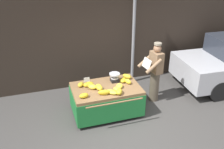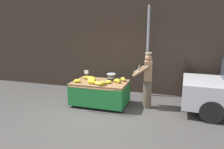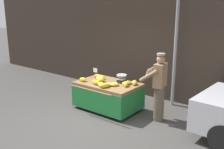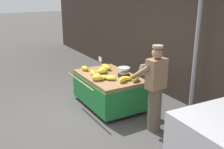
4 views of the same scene
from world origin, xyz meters
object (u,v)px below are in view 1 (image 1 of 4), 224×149
Objects in this scene: banana_bunch_1 at (123,80)px; banana_bunch_7 at (128,81)px; vendor_person at (155,72)px; banana_bunch_5 at (99,87)px; banana_bunch_2 at (104,92)px; banana_bunch_4 at (127,76)px; banana_bunch_8 at (81,85)px; banana_bunch_11 at (84,96)px; banana_cart at (106,94)px; banana_bunch_6 at (112,92)px; banana_bunch_9 at (119,86)px; banana_bunch_0 at (119,92)px; street_pole at (134,34)px; banana_bunch_3 at (117,89)px; banana_bunch_12 at (92,87)px; weighing_scale at (115,77)px; banana_bunch_10 at (88,84)px; price_sign at (87,81)px.

banana_bunch_7 reaches higher than banana_bunch_1.
banana_bunch_5 is at bearing -171.12° from vendor_person.
banana_bunch_2 is at bearing -161.62° from vendor_person.
banana_bunch_4 is 1.27m from banana_bunch_8.
banana_bunch_11 is at bearing -148.99° from banana_bunch_5.
banana_bunch_8 is at bearing 158.06° from banana_cart.
banana_bunch_6 is 1.28× the size of banana_bunch_9.
banana_cart is 0.78m from banana_bunch_4.
banana_bunch_0 reaches higher than banana_cart.
banana_bunch_2 reaches higher than banana_bunch_4.
banana_cart is 0.59m from banana_bunch_1.
banana_bunch_9 is at bearing -154.15° from banana_bunch_7.
street_pole reaches higher than banana_bunch_2.
banana_bunch_7 is (0.08, -0.13, 0.01)m from banana_bunch_1.
banana_bunch_9 is at bearing 69.81° from banana_bunch_0.
banana_bunch_1 is 0.81m from banana_bunch_2.
banana_bunch_9 is (0.11, 0.13, 0.00)m from banana_bunch_3.
banana_bunch_8 is 0.98m from banana_bunch_9.
banana_bunch_6 is 1.29× the size of banana_bunch_12.
banana_bunch_7 is 0.91× the size of banana_bunch_12.
street_pole is 11.41× the size of weighing_scale.
banana_bunch_2 reaches higher than banana_bunch_12.
banana_bunch_10 reaches higher than banana_bunch_9.
banana_bunch_1 is (0.30, 0.55, -0.01)m from banana_bunch_0.
weighing_scale is 1.39× the size of banana_bunch_3.
price_sign is 1.45× the size of banana_bunch_9.
banana_bunch_6 is (0.52, -0.37, -0.20)m from price_sign.
weighing_scale reaches higher than banana_bunch_9.
street_pole is 2.27m from banana_bunch_12.
price_sign is 0.35m from banana_bunch_5.
banana_bunch_4 is (1.15, 0.27, -0.19)m from price_sign.
banana_bunch_3 is at bearing -35.03° from banana_bunch_10.
price_sign reaches higher than banana_bunch_0.
banana_bunch_9 is at bearing -20.84° from banana_cart.
banana_bunch_1 is 1.15× the size of banana_bunch_8.
banana_bunch_2 is at bearing -167.55° from banana_bunch_3.
street_pole is 15.82× the size of banana_bunch_3.
street_pole is 1.85× the size of banana_cart.
banana_bunch_12 is (-0.56, 0.44, -0.00)m from banana_bunch_0.
banana_bunch_7 is at bearing -0.70° from price_sign.
banana_bunch_4 is (0.67, 0.30, 0.26)m from banana_cart.
street_pole is at bearing 59.44° from banana_bunch_0.
banana_bunch_5 is at bearing -164.20° from banana_bunch_1.
banana_bunch_1 is (0.99, 0.12, -0.20)m from price_sign.
banana_bunch_5 is 0.80m from banana_bunch_7.
banana_bunch_0 is 0.15× the size of vendor_person.
price_sign is 0.52m from banana_bunch_2.
vendor_person is at bearing 0.73° from banana_bunch_10.
banana_bunch_12 is at bearing -163.09° from weighing_scale.
price_sign is 1.02m from banana_bunch_1.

